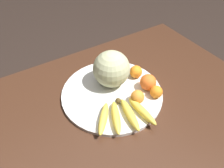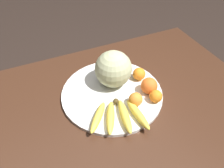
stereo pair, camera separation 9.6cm
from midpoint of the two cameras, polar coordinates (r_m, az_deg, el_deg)
name	(u,v)px [view 2 (the right image)]	position (r m, az deg, el deg)	size (l,w,h in m)	color
kitchen_table	(103,121)	(1.03, 0.42, -9.79)	(1.45, 0.90, 0.72)	#3D2316
fruit_bowl	(112,93)	(1.00, 2.75, -2.51)	(0.46, 0.46, 0.02)	white
melon	(113,69)	(0.99, 3.15, 3.83)	(0.17, 0.17, 0.17)	#B2B789
banana_bunch	(119,116)	(0.89, 4.94, -8.39)	(0.24, 0.21, 0.04)	#473819
orange_front_left	(149,86)	(0.99, 12.42, -0.56)	(0.08, 0.08, 0.08)	orange
orange_front_right	(136,99)	(0.94, 9.13, -4.13)	(0.06, 0.06, 0.06)	orange
orange_mid_center	(156,96)	(0.97, 14.20, -3.25)	(0.06, 0.06, 0.06)	orange
orange_back_left	(139,74)	(1.06, 9.70, 2.48)	(0.06, 0.06, 0.06)	orange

